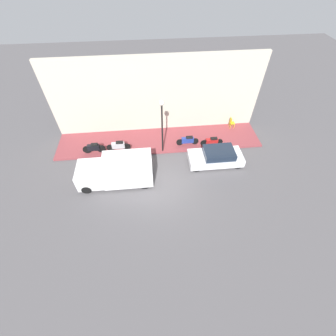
# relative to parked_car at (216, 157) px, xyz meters

# --- Properties ---
(ground_plane) EXTENTS (60.00, 60.00, 0.00)m
(ground_plane) POSITION_rel_parked_car_xyz_m (-1.98, 4.13, -0.60)
(ground_plane) COLOR #514F51
(sidewalk) EXTENTS (3.18, 16.90, 0.15)m
(sidewalk) POSITION_rel_parked_car_xyz_m (2.95, 4.13, -0.52)
(sidewalk) COLOR brown
(sidewalk) RESTS_ON ground_plane
(building_facade) EXTENTS (0.30, 16.90, 6.45)m
(building_facade) POSITION_rel_parked_car_xyz_m (4.69, 4.13, 2.63)
(building_facade) COLOR beige
(building_facade) RESTS_ON ground_plane
(parked_car) EXTENTS (1.83, 4.09, 1.23)m
(parked_car) POSITION_rel_parked_car_xyz_m (0.00, 0.00, 0.00)
(parked_car) COLOR silver
(parked_car) RESTS_ON ground_plane
(delivery_van) EXTENTS (2.07, 5.15, 2.02)m
(delivery_van) POSITION_rel_parked_car_xyz_m (-1.08, 7.39, 0.43)
(delivery_van) COLOR white
(delivery_van) RESTS_ON ground_plane
(scooter_silver) EXTENTS (0.30, 1.90, 0.87)m
(scooter_silver) POSITION_rel_parked_car_xyz_m (1.98, 7.47, 0.02)
(scooter_silver) COLOR #B7B7BF
(scooter_silver) RESTS_ON sidewalk
(motorcycle_red) EXTENTS (0.30, 1.84, 0.74)m
(motorcycle_red) POSITION_rel_parked_car_xyz_m (1.84, -0.11, -0.04)
(motorcycle_red) COLOR #B21E1E
(motorcycle_red) RESTS_ON sidewalk
(motorcycle_blue) EXTENTS (0.30, 1.85, 0.81)m
(motorcycle_blue) POSITION_rel_parked_car_xyz_m (2.11, 1.86, -0.01)
(motorcycle_blue) COLOR navy
(motorcycle_blue) RESTS_ON sidewalk
(motorcycle_black) EXTENTS (0.30, 1.77, 0.88)m
(motorcycle_black) POSITION_rel_parked_car_xyz_m (1.90, 9.40, 0.03)
(motorcycle_black) COLOR black
(motorcycle_black) RESTS_ON sidewalk
(streetlamp) EXTENTS (0.39, 0.39, 4.53)m
(streetlamp) POSITION_rel_parked_car_xyz_m (1.59, 3.97, 2.75)
(streetlamp) COLOR black
(streetlamp) RESTS_ON sidewalk
(cafe_chair) EXTENTS (0.40, 0.40, 1.00)m
(cafe_chair) POSITION_rel_parked_car_xyz_m (4.01, -2.37, 0.12)
(cafe_chair) COLOR yellow
(cafe_chair) RESTS_ON sidewalk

